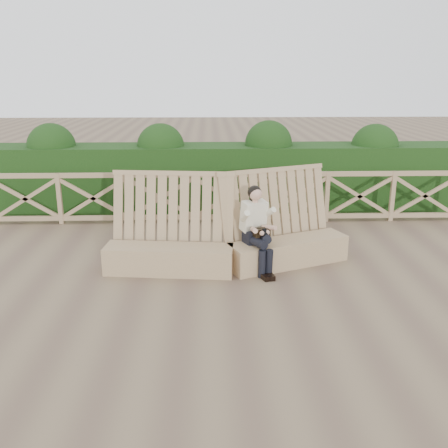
{
  "coord_description": "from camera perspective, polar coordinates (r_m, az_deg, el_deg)",
  "views": [
    {
      "loc": [
        -0.4,
        -6.88,
        3.12
      ],
      "look_at": [
        -0.17,
        0.4,
        0.9
      ],
      "focal_mm": 40.0,
      "sensor_mm": 36.0,
      "label": 1
    }
  ],
  "objects": [
    {
      "name": "guardrail",
      "position": [
        10.7,
        0.39,
        3.07
      ],
      "size": [
        10.1,
        0.09,
        1.1
      ],
      "color": "#9C795B",
      "rests_on": "ground"
    },
    {
      "name": "ground",
      "position": [
        7.57,
        1.39,
        -7.41
      ],
      "size": [
        60.0,
        60.0,
        0.0
      ],
      "primitive_type": "plane",
      "color": "brown",
      "rests_on": "ground"
    },
    {
      "name": "hedge",
      "position": [
        11.83,
        0.17,
        5.39
      ],
      "size": [
        12.0,
        1.2,
        1.5
      ],
      "primitive_type": "cube",
      "color": "black",
      "rests_on": "ground"
    },
    {
      "name": "woman",
      "position": [
        8.06,
        3.8,
        -0.25
      ],
      "size": [
        0.56,
        0.89,
        1.39
      ],
      "rotation": [
        0.0,
        0.0,
        0.42
      ],
      "color": "black",
      "rests_on": "ground"
    },
    {
      "name": "bench",
      "position": [
        8.27,
        0.57,
        -2.29
      ],
      "size": [
        4.08,
        1.49,
        1.58
      ],
      "rotation": [
        0.0,
        0.0,
        0.14
      ],
      "color": "#9B7E58",
      "rests_on": "ground"
    }
  ]
}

